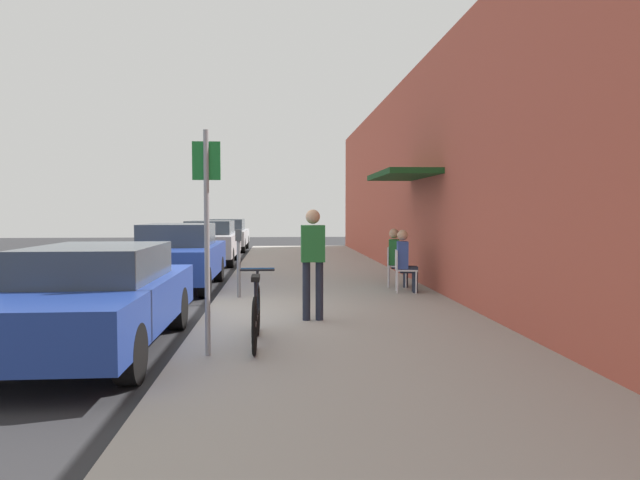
% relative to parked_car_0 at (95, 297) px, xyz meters
% --- Properties ---
extents(ground_plane, '(60.00, 60.00, 0.00)m').
position_rel_parked_car_0_xyz_m(ground_plane, '(1.10, 1.96, -0.71)').
color(ground_plane, '#2D2D30').
extents(sidewalk_slab, '(4.50, 32.00, 0.12)m').
position_rel_parked_car_0_xyz_m(sidewalk_slab, '(3.35, 3.96, -0.65)').
color(sidewalk_slab, '#9E9B93').
rests_on(sidewalk_slab, ground_plane).
extents(building_facade, '(1.40, 32.00, 5.25)m').
position_rel_parked_car_0_xyz_m(building_facade, '(5.74, 3.97, 1.92)').
color(building_facade, '#BC5442').
rests_on(building_facade, ground_plane).
extents(parked_car_0, '(1.80, 4.40, 1.35)m').
position_rel_parked_car_0_xyz_m(parked_car_0, '(0.00, 0.00, 0.00)').
color(parked_car_0, navy).
rests_on(parked_car_0, ground_plane).
extents(parked_car_1, '(1.80, 4.40, 1.50)m').
position_rel_parked_car_0_xyz_m(parked_car_1, '(0.00, 5.85, 0.06)').
color(parked_car_1, navy).
rests_on(parked_car_1, ground_plane).
extents(parked_car_2, '(1.80, 4.40, 1.47)m').
position_rel_parked_car_0_xyz_m(parked_car_2, '(0.00, 12.09, 0.05)').
color(parked_car_2, '#B7B7BC').
rests_on(parked_car_2, ground_plane).
extents(parked_car_3, '(1.80, 4.40, 1.44)m').
position_rel_parked_car_0_xyz_m(parked_car_3, '(0.00, 18.40, 0.03)').
color(parked_car_3, '#B7B7BC').
rests_on(parked_car_3, ground_plane).
extents(parking_meter, '(0.12, 0.10, 1.32)m').
position_rel_parked_car_0_xyz_m(parking_meter, '(1.55, 3.70, 0.18)').
color(parking_meter, slate).
rests_on(parking_meter, sidewalk_slab).
extents(street_sign, '(0.32, 0.06, 2.60)m').
position_rel_parked_car_0_xyz_m(street_sign, '(1.50, -0.72, 0.93)').
color(street_sign, gray).
rests_on(street_sign, sidewalk_slab).
extents(bicycle_0, '(0.46, 1.71, 0.90)m').
position_rel_parked_car_0_xyz_m(bicycle_0, '(2.04, -0.25, -0.23)').
color(bicycle_0, black).
rests_on(bicycle_0, sidewalk_slab).
extents(bicycle_1, '(0.46, 1.71, 0.90)m').
position_rel_parked_car_0_xyz_m(bicycle_1, '(2.04, -0.06, -0.23)').
color(bicycle_1, black).
rests_on(bicycle_1, sidewalk_slab).
extents(cafe_chair_0, '(0.50, 0.50, 0.87)m').
position_rel_parked_car_0_xyz_m(cafe_chair_0, '(4.88, 4.15, -0.08)').
color(cafe_chair_0, silver).
rests_on(cafe_chair_0, sidewalk_slab).
extents(seated_patron_0, '(0.47, 0.41, 1.29)m').
position_rel_parked_car_0_xyz_m(seated_patron_0, '(4.94, 4.14, 0.11)').
color(seated_patron_0, '#232838').
rests_on(seated_patron_0, sidewalk_slab).
extents(cafe_chair_1, '(0.53, 0.53, 0.87)m').
position_rel_parked_car_0_xyz_m(cafe_chair_1, '(4.88, 5.01, -0.08)').
color(cafe_chair_1, silver).
rests_on(cafe_chair_1, sidewalk_slab).
extents(seated_patron_1, '(0.49, 0.44, 1.29)m').
position_rel_parked_car_0_xyz_m(seated_patron_1, '(4.94, 4.99, 0.11)').
color(seated_patron_1, '#232838').
rests_on(seated_patron_1, sidewalk_slab).
extents(pedestrian_standing, '(0.36, 0.22, 1.70)m').
position_rel_parked_car_0_xyz_m(pedestrian_standing, '(2.85, 1.29, 0.41)').
color(pedestrian_standing, '#232838').
rests_on(pedestrian_standing, sidewalk_slab).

